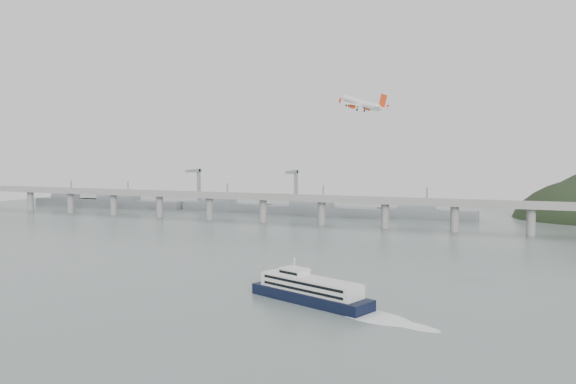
% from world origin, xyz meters
% --- Properties ---
extents(ground, '(900.00, 900.00, 0.00)m').
position_xyz_m(ground, '(0.00, 0.00, 0.00)').
color(ground, slate).
rests_on(ground, ground).
extents(bridge, '(800.00, 22.00, 23.90)m').
position_xyz_m(bridge, '(-1.15, 200.00, 17.65)').
color(bridge, gray).
rests_on(bridge, ground).
extents(distant_fleet, '(453.00, 60.90, 40.00)m').
position_xyz_m(distant_fleet, '(-155.36, 265.08, 6.22)').
color(distant_fleet, slate).
rests_on(distant_fleet, ground).
extents(ferry, '(80.29, 37.53, 15.84)m').
position_xyz_m(ferry, '(38.07, -17.19, 4.30)').
color(ferry, black).
rests_on(ferry, ground).
extents(airliner, '(31.67, 30.25, 12.49)m').
position_xyz_m(airliner, '(33.41, 76.18, 82.05)').
color(airliner, white).
rests_on(airliner, ground).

